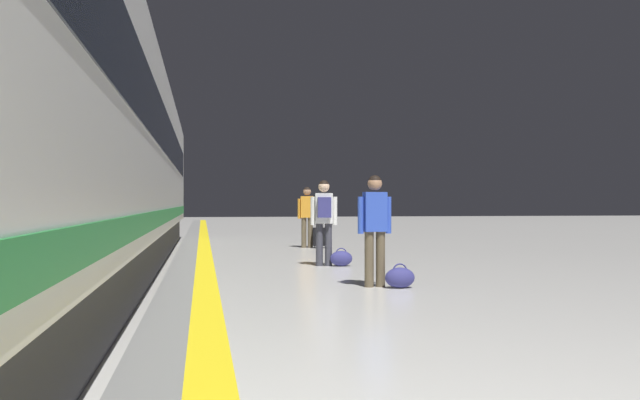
# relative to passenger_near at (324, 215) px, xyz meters

# --- Properties ---
(safety_line_strip) EXTENTS (0.36, 80.00, 0.01)m
(safety_line_strip) POSITION_rel_passenger_near_xyz_m (-2.29, -4.15, -0.99)
(safety_line_strip) COLOR yellow
(safety_line_strip) RESTS_ON ground
(tactile_edge_band) EXTENTS (0.67, 80.00, 0.01)m
(tactile_edge_band) POSITION_rel_passenger_near_xyz_m (-2.65, -4.15, -0.99)
(tactile_edge_band) COLOR slate
(tactile_edge_band) RESTS_ON ground
(passenger_near) EXTENTS (0.52, 0.35, 1.68)m
(passenger_near) POSITION_rel_passenger_near_xyz_m (0.00, 0.00, 0.00)
(passenger_near) COLOR #383842
(passenger_near) RESTS_ON ground
(duffel_bag_near) EXTENTS (0.44, 0.26, 0.36)m
(duffel_bag_near) POSITION_rel_passenger_near_xyz_m (0.32, -0.10, -0.84)
(duffel_bag_near) COLOR navy
(duffel_bag_near) RESTS_ON ground
(passenger_mid) EXTENTS (0.51, 0.21, 1.64)m
(passenger_mid) POSITION_rel_passenger_near_xyz_m (0.16, -3.36, -0.04)
(passenger_mid) COLOR brown
(passenger_mid) RESTS_ON ground
(duffel_bag_mid) EXTENTS (0.44, 0.26, 0.36)m
(duffel_bag_mid) POSITION_rel_passenger_near_xyz_m (0.48, -3.57, -0.84)
(duffel_bag_mid) COLOR navy
(duffel_bag_mid) RESTS_ON ground
(passenger_far) EXTENTS (0.51, 0.27, 1.67)m
(passenger_far) POSITION_rel_passenger_near_xyz_m (0.50, 5.39, -0.03)
(passenger_far) COLOR brown
(passenger_far) RESTS_ON ground
(suitcase_far) EXTENTS (0.40, 0.27, 0.95)m
(suitcase_far) POSITION_rel_passenger_near_xyz_m (0.82, 5.18, -0.69)
(suitcase_far) COLOR black
(suitcase_far) RESTS_ON ground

